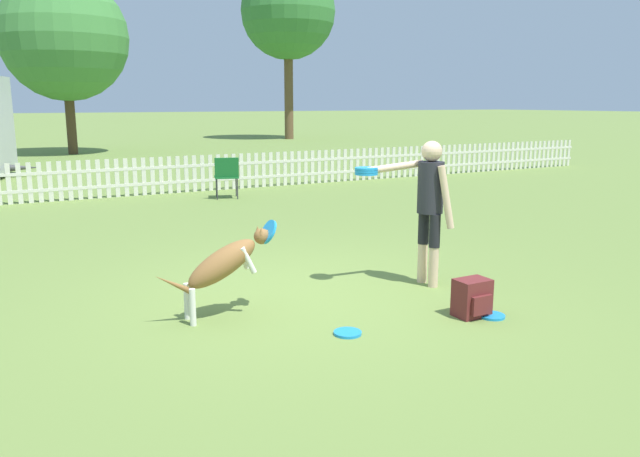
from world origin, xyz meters
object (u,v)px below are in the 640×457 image
Objects in this scene: leaping_dog at (224,263)px; tree_left_grove at (64,38)px; backpack_on_grass at (472,298)px; frisbee_near_handler at (348,333)px; handler_person at (426,196)px; tree_right_grove at (288,12)px; folding_chair_center at (227,174)px; frisbee_near_dog at (492,316)px.

tree_left_grove is (1.32, 20.51, 3.81)m from leaping_dog.
backpack_on_grass is (2.04, -1.10, -0.35)m from leaping_dog.
frisbee_near_handler is at bearing 40.83° from leaping_dog.
handler_person reaches higher than backpack_on_grass.
handler_person is at bearing 30.41° from frisbee_near_handler.
leaping_dog is 0.18× the size of tree_left_grove.
tree_right_grove is at bearing 23.24° from tree_left_grove.
leaping_dog is 1.32m from frisbee_near_handler.
folding_chair_center is 0.13× the size of tree_left_grove.
frisbee_near_dog is 0.04× the size of tree_left_grove.
handler_person is 1.52m from frisbee_near_dog.
frisbee_near_handler is 1.30m from backpack_on_grass.
leaping_dog is (-2.29, 0.05, -0.47)m from handler_person.
frisbee_near_handler and frisbee_near_dog have the same top height.
handler_person is 2.34m from leaping_dog.
folding_chair_center is 22.22m from tree_right_grove.
frisbee_near_dog is 8.16m from folding_chair_center.
frisbee_near_handler is at bearing 122.02° from handler_person.
backpack_on_grass is at bearing -112.45° from tree_right_grove.
folding_chair_center is at bearing 86.19° from backpack_on_grass.
leaping_dog is at bearing -93.68° from tree_left_grove.
tree_left_grove is (-0.87, 21.73, 4.32)m from frisbee_near_dog.
tree_right_grove is at bearing 67.91° from frisbee_near_dog.
folding_chair_center is at bearing -0.78° from handler_person.
tree_left_grove is at bearing 91.92° from backpack_on_grass.
tree_right_grove is at bearing 65.12° from frisbee_near_handler.
leaping_dog is 2.56m from frisbee_near_dog.
handler_person is at bearing -112.81° from tree_right_grove.
frisbee_near_dog is (2.19, -1.22, -0.51)m from leaping_dog.
frisbee_near_handler is 1.45m from frisbee_near_dog.
folding_chair_center is at bearing -84.70° from tree_left_grove.
frisbee_near_handler is at bearing -114.88° from tree_right_grove.
handler_person reaches higher than frisbee_near_handler.
frisbee_near_dog is 22.17m from tree_left_grove.
frisbee_near_handler is (-1.52, -0.89, -0.98)m from handler_person.
handler_person is at bearing 85.26° from frisbee_near_dog.
tree_left_grove is at bearing 177.93° from leaping_dog.
folding_chair_center is (1.81, 7.87, 0.51)m from frisbee_near_handler.
leaping_dog reaches higher than folding_chair_center.
backpack_on_grass is (-0.15, 0.11, 0.17)m from frisbee_near_dog.
tree_left_grove is 12.97m from tree_right_grove.
tree_left_grove is (-0.72, 21.61, 4.15)m from backpack_on_grass.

